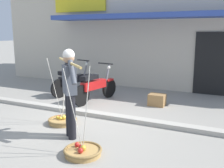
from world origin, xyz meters
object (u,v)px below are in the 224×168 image
wooden_crate (157,100)px  fruit_vendor (70,88)px  fruit_basket_left_side (83,151)px  motorcycle_second_in_row (95,86)px  fruit_basket_right_side (62,120)px  motorcycle_nearest_shop (73,81)px

wooden_crate → fruit_vendor: bearing=-107.2°
fruit_basket_left_side → motorcycle_second_in_row: fruit_basket_left_side is taller
fruit_basket_right_side → motorcycle_second_in_row: fruit_basket_right_side is taller
motorcycle_second_in_row → wooden_crate: size_ratio=4.09×
fruit_basket_right_side → motorcycle_second_in_row: size_ratio=0.81×
motorcycle_nearest_shop → motorcycle_second_in_row: (1.09, -0.49, 0.00)m
fruit_basket_right_side → motorcycle_second_in_row: 1.99m
motorcycle_second_in_row → wooden_crate: (1.73, 0.37, -0.29)m
fruit_vendor → motorcycle_nearest_shop: 3.59m
fruit_vendor → wooden_crate: fruit_vendor is taller
motorcycle_second_in_row → fruit_vendor: bearing=-71.3°
fruit_basket_right_side → motorcycle_second_in_row: (-0.24, 1.94, 0.38)m
fruit_basket_right_side → motorcycle_nearest_shop: fruit_basket_right_side is taller
wooden_crate → motorcycle_second_in_row: bearing=-167.8°
fruit_vendor → fruit_basket_left_side: fruit_vendor is taller
motorcycle_nearest_shop → wooden_crate: motorcycle_nearest_shop is taller
motorcycle_nearest_shop → wooden_crate: bearing=-2.3°
fruit_basket_right_side → fruit_vendor: bearing=-42.3°
motorcycle_second_in_row → fruit_basket_right_side: bearing=-83.0°
fruit_vendor → fruit_basket_right_side: size_ratio=1.17×
fruit_basket_left_side → motorcycle_second_in_row: size_ratio=0.81×
wooden_crate → fruit_basket_right_side: bearing=-122.8°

